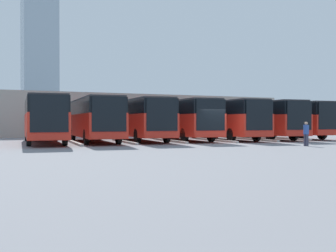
% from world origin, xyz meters
% --- Properties ---
extents(ground_plane, '(600.00, 600.00, 0.00)m').
position_xyz_m(ground_plane, '(0.00, 0.00, 0.00)').
color(ground_plane, gray).
extents(bus_0, '(3.73, 12.25, 3.35)m').
position_xyz_m(bus_0, '(-11.42, -6.03, 1.86)').
color(bus_0, red).
rests_on(bus_0, ground_plane).
extents(curb_divider_0, '(0.98, 7.53, 0.15)m').
position_xyz_m(curb_divider_0, '(-9.52, -4.24, 0.07)').
color(curb_divider_0, '#B2B2AD').
rests_on(curb_divider_0, ground_plane).
extents(bus_1, '(3.73, 12.25, 3.35)m').
position_xyz_m(bus_1, '(-7.61, -5.45, 1.86)').
color(bus_1, red).
rests_on(bus_1, ground_plane).
extents(curb_divider_1, '(0.98, 7.53, 0.15)m').
position_xyz_m(curb_divider_1, '(-5.71, -3.67, 0.07)').
color(curb_divider_1, '#B2B2AD').
rests_on(curb_divider_1, ground_plane).
extents(bus_2, '(3.73, 12.25, 3.35)m').
position_xyz_m(bus_2, '(-3.81, -5.51, 1.86)').
color(bus_2, red).
rests_on(bus_2, ground_plane).
extents(curb_divider_2, '(0.98, 7.53, 0.15)m').
position_xyz_m(curb_divider_2, '(-1.90, -3.72, 0.07)').
color(curb_divider_2, '#B2B2AD').
rests_on(curb_divider_2, ground_plane).
extents(bus_3, '(3.73, 12.25, 3.35)m').
position_xyz_m(bus_3, '(0.00, -6.22, 1.86)').
color(bus_3, red).
rests_on(bus_3, ground_plane).
extents(curb_divider_3, '(0.98, 7.53, 0.15)m').
position_xyz_m(curb_divider_3, '(1.90, -4.43, 0.07)').
color(curb_divider_3, '#B2B2AD').
rests_on(curb_divider_3, ground_plane).
extents(bus_4, '(3.73, 12.25, 3.35)m').
position_xyz_m(bus_4, '(3.81, -6.32, 1.86)').
color(bus_4, red).
rests_on(bus_4, ground_plane).
extents(curb_divider_4, '(0.98, 7.53, 0.15)m').
position_xyz_m(curb_divider_4, '(5.71, -4.54, 0.07)').
color(curb_divider_4, '#B2B2AD').
rests_on(curb_divider_4, ground_plane).
extents(bus_5, '(3.73, 12.25, 3.35)m').
position_xyz_m(bus_5, '(7.62, -6.20, 1.86)').
color(bus_5, red).
rests_on(bus_5, ground_plane).
extents(curb_divider_5, '(0.98, 7.53, 0.15)m').
position_xyz_m(curb_divider_5, '(9.52, -4.41, 0.07)').
color(curb_divider_5, '#B2B2AD').
rests_on(curb_divider_5, ground_plane).
extents(bus_6, '(3.73, 12.25, 3.35)m').
position_xyz_m(bus_6, '(11.43, -5.98, 1.86)').
color(bus_6, red).
rests_on(bus_6, ground_plane).
extents(pedestrian, '(0.37, 0.38, 1.59)m').
position_xyz_m(pedestrian, '(-3.48, 5.01, 0.86)').
color(pedestrian, '#38384C').
rests_on(pedestrian, ground_plane).
extents(station_building, '(39.21, 12.60, 4.72)m').
position_xyz_m(station_building, '(0.00, -22.73, 2.39)').
color(station_building, '#A8A399').
rests_on(station_building, ground_plane).
extents(office_tower, '(18.56, 18.56, 72.35)m').
position_xyz_m(office_tower, '(-18.77, -218.37, 35.57)').
color(office_tower, '#93A8B7').
rests_on(office_tower, ground_plane).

